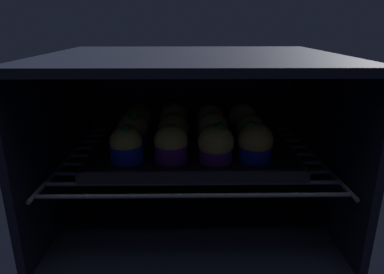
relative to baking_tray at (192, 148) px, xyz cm
name	(u,v)px	position (x,y,z in cm)	size (l,w,h in cm)	color
oven_cavity	(192,134)	(0.00, 2.60, 2.33)	(59.00, 47.00, 37.00)	black
oven_rack	(192,155)	(0.00, -1.64, -1.07)	(54.80, 42.00, 0.80)	#444756
baking_tray	(192,148)	(0.00, 0.00, 0.00)	(42.11, 33.54, 2.20)	black
muffin_row0_col0	(126,145)	(-13.12, -8.84, 3.82)	(6.54, 6.54, 7.83)	#1928B7
muffin_row0_col1	(171,145)	(-4.29, -8.57, 3.84)	(6.71, 6.71, 7.44)	#7A238C
muffin_row0_col2	(216,145)	(4.57, -8.95, 3.94)	(7.18, 7.18, 8.10)	#7A238C
muffin_row0_col3	(255,143)	(12.52, -8.22, 3.99)	(7.04, 7.04, 7.91)	#1928B7
muffin_row1_col0	(133,130)	(-13.06, 0.12, 4.12)	(6.82, 6.82, 8.41)	#1928B7
muffin_row1_col1	(173,131)	(-4.14, 0.16, 3.83)	(6.76, 6.76, 7.44)	#0C8C84
muffin_row1_col2	(213,130)	(4.67, 0.31, 4.05)	(6.84, 6.84, 7.64)	silver
muffin_row1_col3	(250,132)	(12.93, 0.05, 3.68)	(6.54, 6.54, 7.14)	#1928B7
muffin_row2_col0	(139,121)	(-12.96, 8.64, 3.84)	(6.61, 6.61, 7.78)	#1928B7
muffin_row2_col1	(173,119)	(-4.48, 8.75, 4.27)	(6.54, 6.54, 7.90)	#7A238C
muffin_row2_col2	(210,121)	(4.51, 8.70, 3.93)	(6.55, 6.55, 7.49)	#1928B7
muffin_row2_col3	(242,120)	(12.52, 8.63, 4.06)	(6.91, 6.91, 7.73)	#1928B7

